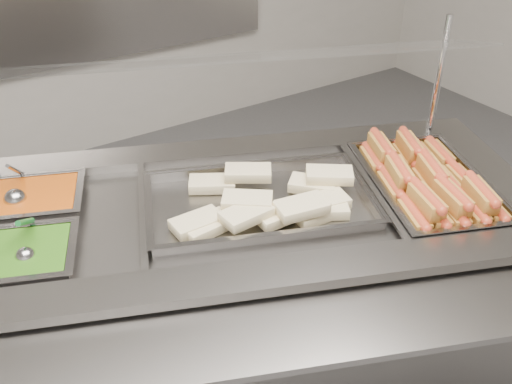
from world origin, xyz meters
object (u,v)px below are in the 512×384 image
steam_counter (242,306)px  serving_spoon (26,250)px  pan_hotdogs (426,191)px  sneeze_guard (227,63)px  ladle (16,198)px  pan_wraps (259,205)px

steam_counter → serving_spoon: 0.75m
pan_hotdogs → serving_spoon: serving_spoon is taller
sneeze_guard → ladle: bearing=165.3°
pan_wraps → serving_spoon: size_ratio=4.54×
steam_counter → serving_spoon: bearing=171.7°
steam_counter → pan_wraps: bearing=-22.0°
pan_wraps → ladle: ladle is taller
pan_wraps → serving_spoon: 0.67m
sneeze_guard → pan_wraps: bearing=-96.6°
sneeze_guard → serving_spoon: sneeze_guard is taller
pan_hotdogs → ladle: size_ratio=3.53×
ladle → serving_spoon: (-0.04, -0.28, 0.00)m
sneeze_guard → pan_hotdogs: size_ratio=2.57×
ladle → sneeze_guard: bearing=-14.7°
pan_wraps → serving_spoon: (-0.66, 0.11, 0.03)m
steam_counter → sneeze_guard: (0.08, 0.19, 0.78)m
steam_counter → ladle: bearing=147.2°
sneeze_guard → pan_hotdogs: bearing=-41.3°
ladle → steam_counter: bearing=-32.8°
sneeze_guard → ladle: sneeze_guard is taller
ladle → serving_spoon: size_ratio=1.05×
pan_hotdogs → steam_counter: bearing=158.0°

